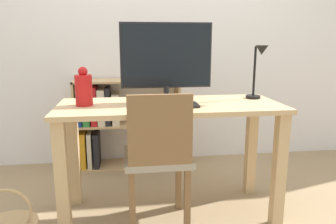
% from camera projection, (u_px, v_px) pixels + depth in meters
% --- Properties ---
extents(ground_plane, '(10.00, 10.00, 0.00)m').
position_uv_depth(ground_plane, '(170.00, 213.00, 2.24)').
color(ground_plane, '#997F5B').
extents(wall_back, '(8.00, 0.05, 2.60)m').
position_uv_depth(wall_back, '(154.00, 23.00, 3.00)').
color(wall_back, white).
rests_on(wall_back, ground_plane).
extents(desk, '(1.41, 0.57, 0.76)m').
position_uv_depth(desk, '(170.00, 128.00, 2.11)').
color(desk, tan).
rests_on(desk, ground_plane).
extents(monitor, '(0.59, 0.23, 0.50)m').
position_uv_depth(monitor, '(166.00, 59.00, 2.11)').
color(monitor, '#232326').
rests_on(monitor, desk).
extents(keyboard, '(0.34, 0.14, 0.02)m').
position_uv_depth(keyboard, '(170.00, 105.00, 1.98)').
color(keyboard, black).
rests_on(keyboard, desk).
extents(vase, '(0.10, 0.10, 0.24)m').
position_uv_depth(vase, '(84.00, 89.00, 2.00)').
color(vase, red).
rests_on(vase, desk).
extents(desk_lamp, '(0.10, 0.19, 0.36)m').
position_uv_depth(desk_lamp, '(258.00, 67.00, 2.16)').
color(desk_lamp, black).
rests_on(desk_lamp, desk).
extents(chair, '(0.40, 0.40, 0.87)m').
position_uv_depth(chair, '(158.00, 155.00, 1.96)').
color(chair, '#9E937F').
rests_on(chair, ground_plane).
extents(bookshelf, '(0.93, 0.28, 0.81)m').
position_uv_depth(bookshelf, '(109.00, 122.00, 2.97)').
color(bookshelf, tan).
rests_on(bookshelf, ground_plane).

